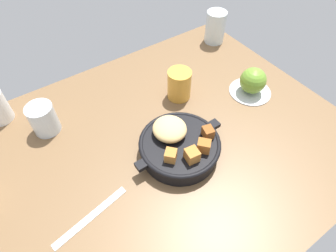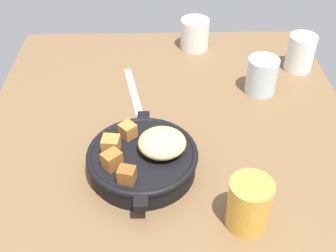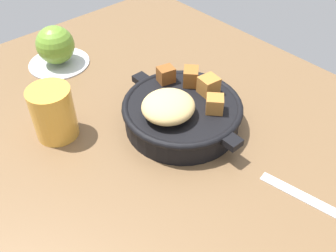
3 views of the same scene
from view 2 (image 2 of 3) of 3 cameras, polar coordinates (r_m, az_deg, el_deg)
ground_plane at (r=81.47cm, az=0.33°, el=-4.84°), size 101.63×78.01×2.40cm
cast_iron_skillet at (r=76.07cm, az=-3.33°, el=-4.35°), size 24.48×20.23×8.12cm
butter_knife at (r=97.94cm, az=-4.80°, el=4.91°), size 18.54×5.12×0.36cm
juice_glass_amber at (r=68.15cm, az=10.97°, el=-10.40°), size 6.95×6.95×9.03cm
water_glass_short at (r=97.63cm, az=12.66°, el=6.73°), size 6.97×6.97×8.45cm
ceramic_mug_white at (r=113.10cm, az=3.66°, el=12.41°), size 7.41×7.41×8.07cm
white_creamer_pitcher at (r=108.31cm, az=17.62°, el=9.49°), size 6.66×6.66×9.02cm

